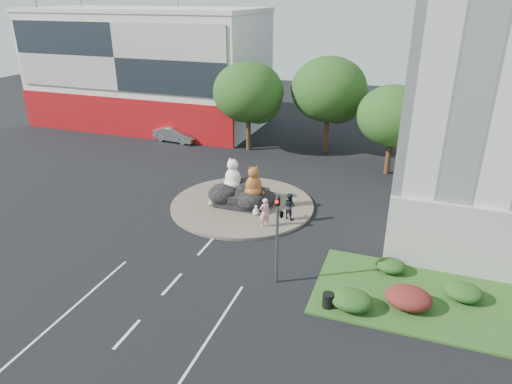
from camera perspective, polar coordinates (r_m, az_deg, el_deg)
ground at (r=24.35m, az=-10.45°, el=-11.26°), size 120.00×120.00×0.00m
roundabout_island at (r=32.11m, az=-1.73°, el=-1.60°), size 10.00×10.00×0.20m
rock_plinth at (r=31.88m, az=-1.75°, el=-0.71°), size 3.20×2.60×0.90m
shophouse_block at (r=53.85m, az=-13.23°, el=14.89°), size 25.20×12.30×17.40m
grass_verge at (r=24.30m, az=19.64°, el=-12.31°), size 10.00×6.00×0.12m
tree_left at (r=42.59m, az=-0.85°, el=12.05°), size 6.46×6.46×8.27m
tree_mid at (r=42.59m, az=9.18°, el=12.18°), size 6.84×6.84×8.76m
tree_right at (r=38.23m, az=16.85°, el=8.76°), size 5.70×5.70×7.30m
hedge_near_green at (r=22.39m, az=11.86°, el=-13.07°), size 2.00×1.60×0.90m
hedge_red at (r=23.14m, az=18.51°, el=-12.44°), size 2.20×1.76×0.99m
hedge_mid_green at (r=24.64m, az=24.53°, el=-11.32°), size 1.80×1.44×0.81m
hedge_back_green at (r=25.55m, az=16.50°, el=-8.82°), size 1.60×1.28×0.72m
traffic_light at (r=22.26m, az=2.94°, el=-3.52°), size 0.44×1.24×5.00m
street_lamp at (r=26.75m, az=22.95°, el=1.52°), size 2.34×0.22×8.06m
cat_white at (r=31.88m, az=-2.92°, el=2.36°), size 1.68×1.57×2.27m
cat_tabby at (r=30.67m, az=-0.31°, el=1.40°), size 1.71×1.66×2.16m
kitten_calico at (r=31.79m, az=-5.53°, el=-0.84°), size 0.75×0.74×0.95m
kitten_white at (r=30.31m, az=-0.02°, el=-2.18°), size 0.61×0.60×0.77m
pedestrian_pink at (r=28.61m, az=1.09°, el=-2.56°), size 0.82×0.81×1.91m
pedestrian_dark at (r=29.66m, az=4.18°, el=-1.76°), size 1.06×0.96×1.79m
parked_car at (r=46.91m, az=-10.02°, el=7.11°), size 4.66×2.04×1.49m
litter_bin at (r=22.34m, az=8.99°, el=-13.21°), size 0.65×0.65×0.72m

